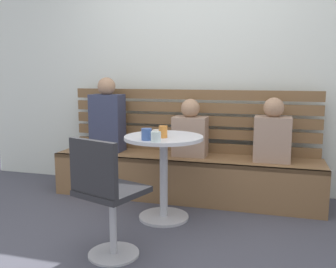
# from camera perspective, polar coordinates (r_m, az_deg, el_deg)

# --- Properties ---
(ground) EXTENTS (8.00, 8.00, 0.00)m
(ground) POSITION_cam_1_polar(r_m,az_deg,el_deg) (2.85, -3.39, -17.18)
(ground) COLOR #42424C
(back_wall) EXTENTS (5.20, 0.10, 2.90)m
(back_wall) POSITION_cam_1_polar(r_m,az_deg,el_deg) (4.14, 4.15, 11.69)
(back_wall) COLOR silver
(back_wall) RESTS_ON ground
(booth_bench) EXTENTS (2.70, 0.52, 0.44)m
(booth_bench) POSITION_cam_1_polar(r_m,az_deg,el_deg) (3.85, 2.56, -6.58)
(booth_bench) COLOR brown
(booth_bench) RESTS_ON ground
(booth_backrest) EXTENTS (2.65, 0.04, 0.66)m
(booth_backrest) POSITION_cam_1_polar(r_m,az_deg,el_deg) (3.97, 3.44, 2.08)
(booth_backrest) COLOR brown
(booth_backrest) RESTS_ON booth_bench
(cafe_table) EXTENTS (0.68, 0.68, 0.74)m
(cafe_table) POSITION_cam_1_polar(r_m,az_deg,el_deg) (3.23, -0.66, -4.19)
(cafe_table) COLOR #ADADB2
(cafe_table) RESTS_ON ground
(white_chair) EXTENTS (0.51, 0.51, 0.85)m
(white_chair) POSITION_cam_1_polar(r_m,az_deg,el_deg) (2.57, -9.53, -9.06)
(white_chair) COLOR #ADADB2
(white_chair) RESTS_ON ground
(person_adult) EXTENTS (0.34, 0.22, 0.79)m
(person_adult) POSITION_cam_1_polar(r_m,az_deg,el_deg) (4.06, -9.28, 2.41)
(person_adult) COLOR #333851
(person_adult) RESTS_ON booth_bench
(person_child_left) EXTENTS (0.34, 0.22, 0.58)m
(person_child_left) POSITION_cam_1_polar(r_m,az_deg,el_deg) (3.78, 3.42, 0.43)
(person_child_left) COLOR #9E7F6B
(person_child_left) RESTS_ON booth_bench
(person_child_middle) EXTENTS (0.34, 0.22, 0.61)m
(person_child_middle) POSITION_cam_1_polar(r_m,az_deg,el_deg) (3.66, 15.73, 0.05)
(person_child_middle) COLOR #9E7F6B
(person_child_middle) RESTS_ON booth_bench
(cup_glass_short) EXTENTS (0.08, 0.08, 0.08)m
(cup_glass_short) POSITION_cam_1_polar(r_m,az_deg,el_deg) (2.91, -1.86, -0.42)
(cup_glass_short) COLOR silver
(cup_glass_short) RESTS_ON cafe_table
(cup_tumbler_orange) EXTENTS (0.07, 0.07, 0.10)m
(cup_tumbler_orange) POSITION_cam_1_polar(r_m,az_deg,el_deg) (3.10, -0.76, 0.34)
(cup_tumbler_orange) COLOR orange
(cup_tumbler_orange) RESTS_ON cafe_table
(cup_espresso_small) EXTENTS (0.06, 0.06, 0.05)m
(cup_espresso_small) POSITION_cam_1_polar(r_m,az_deg,el_deg) (3.18, -1.86, 0.16)
(cup_espresso_small) COLOR silver
(cup_espresso_small) RESTS_ON cafe_table
(cup_mug_blue) EXTENTS (0.08, 0.08, 0.09)m
(cup_mug_blue) POSITION_cam_1_polar(r_m,az_deg,el_deg) (2.99, -3.31, -0.05)
(cup_mug_blue) COLOR #3D5B9E
(cup_mug_blue) RESTS_ON cafe_table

